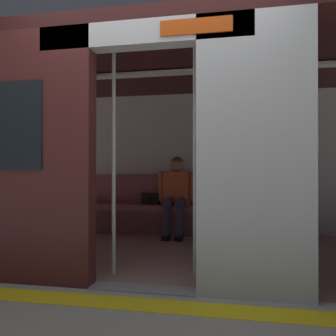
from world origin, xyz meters
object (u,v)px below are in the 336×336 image
object	(u,v)px
grab_pole_door	(114,159)
grab_pole_far	(195,158)
handbag	(150,199)
book	(206,204)
train_car	(166,123)
bench_seat	(183,212)
person_seated	(176,190)

from	to	relation	value
grab_pole_door	grab_pole_far	xyz separation A→B (m)	(-0.76, -0.04, 0.00)
handbag	book	world-z (taller)	handbag
train_car	bench_seat	size ratio (longest dim) A/B	1.89
person_seated	book	world-z (taller)	person_seated
handbag	grab_pole_door	bearing A→B (deg)	93.85
train_car	bench_seat	distance (m)	1.61
person_seated	book	xyz separation A→B (m)	(-0.44, -0.14, -0.21)
train_car	grab_pole_far	bearing A→B (deg)	117.10
person_seated	handbag	xyz separation A→B (m)	(0.41, -0.08, -0.14)
train_car	bench_seat	bearing A→B (deg)	-92.70
handbag	grab_pole_far	xyz separation A→B (m)	(-0.90, 1.96, 0.55)
handbag	grab_pole_door	size ratio (longest dim) A/B	0.12
handbag	book	size ratio (longest dim) A/B	1.18
person_seated	bench_seat	bearing A→B (deg)	-152.98
train_car	person_seated	size ratio (longest dim) A/B	5.44
person_seated	book	bearing A→B (deg)	-162.22
grab_pole_far	book	bearing A→B (deg)	-88.79
person_seated	grab_pole_door	world-z (taller)	grab_pole_door
book	grab_pole_door	xyz separation A→B (m)	(0.72, 2.07, 0.62)
train_car	book	xyz separation A→B (m)	(-0.39, -1.18, -1.06)
bench_seat	book	distance (m)	0.37
train_car	handbag	bearing A→B (deg)	-67.43
person_seated	book	distance (m)	0.51
person_seated	grab_pole_far	bearing A→B (deg)	104.41
bench_seat	handbag	xyz separation A→B (m)	(0.52, -0.03, 0.19)
book	grab_pole_door	distance (m)	2.28
grab_pole_far	handbag	bearing A→B (deg)	-65.44
person_seated	grab_pole_far	size ratio (longest dim) A/B	0.54
bench_seat	person_seated	size ratio (longest dim) A/B	2.88
train_car	grab_pole_far	size ratio (longest dim) A/B	2.96
train_car	person_seated	world-z (taller)	train_car
grab_pole_door	grab_pole_far	distance (m)	0.76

